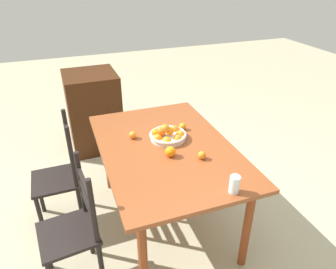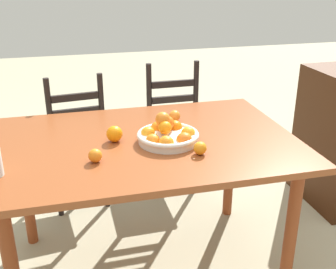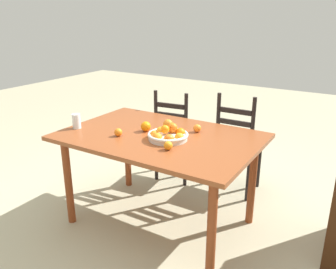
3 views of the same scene
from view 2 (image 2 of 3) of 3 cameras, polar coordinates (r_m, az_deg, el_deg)
ground_plane at (r=2.48m, az=-2.88°, el=-17.48°), size 12.00×12.00×0.00m
dining_table at (r=2.10m, az=-3.25°, el=-2.96°), size 1.51×1.01×0.78m
chair_near_window at (r=2.89m, az=-12.42°, el=-1.28°), size 0.42×0.42×0.96m
chair_by_cabinet at (r=3.01m, az=0.05°, el=0.43°), size 0.39×0.39×0.99m
fruit_bowl at (r=2.03m, az=-0.04°, el=-0.03°), size 0.31×0.31×0.15m
orange_loose_0 at (r=1.86m, az=-9.97°, el=-2.87°), size 0.06×0.06×0.06m
orange_loose_1 at (r=2.05m, az=-7.37°, el=0.09°), size 0.08×0.08×0.08m
orange_loose_2 at (r=1.91m, az=4.43°, el=-1.89°), size 0.06×0.06×0.06m
orange_loose_3 at (r=2.30m, az=0.91°, el=2.56°), size 0.06×0.06×0.06m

